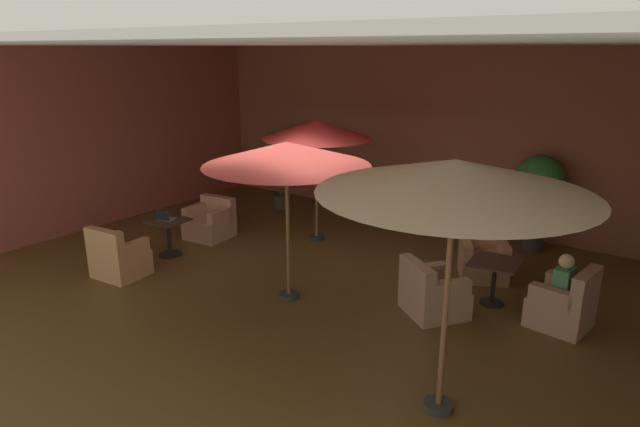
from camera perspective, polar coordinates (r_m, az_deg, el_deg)
The scene contains 19 objects.
ground_plane at distance 9.00m, azimuth -1.71°, elevation -7.70°, with size 11.31×9.17×0.02m, color brown.
wall_back_brick at distance 12.26m, azimuth 11.26°, elevation 7.91°, with size 11.31×0.08×3.78m, color brown.
wall_left_accent at distance 12.56m, azimuth -22.86°, elevation 7.13°, with size 0.08×9.17×3.78m, color #964639.
ceiling_slab at distance 8.18m, azimuth -1.95°, elevation 17.40°, with size 11.31×9.17×0.06m, color silver.
cafe_table_front_left at distance 10.53m, azimuth -15.53°, elevation -1.68°, with size 0.68×0.68×0.69m.
armchair_front_left_north at distance 11.40m, azimuth -11.37°, elevation -0.94°, with size 0.88×0.87×0.80m.
armchair_front_left_east at distance 9.86m, azimuth -20.29°, elevation -4.41°, with size 0.85×0.78×0.90m.
cafe_table_front_right at distance 8.63m, azimuth 17.76°, elevation -5.74°, with size 0.73×0.73×0.69m.
armchair_front_right_north at distance 8.17m, azimuth 11.61°, elevation -8.24°, with size 1.11×1.10×0.83m.
armchair_front_right_east at distance 8.36m, azimuth 24.10°, elevation -8.70°, with size 0.84×0.84×0.90m.
armchair_front_right_south at distance 9.66m, azimuth 16.63°, elevation -4.50°, with size 1.02×1.04×0.89m.
patio_umbrella_tall_red at distance 7.93m, azimuth -3.51°, elevation 6.16°, with size 2.47×2.47×2.45m.
patio_umbrella_center_beige at distance 5.32m, azimuth 13.92°, elevation 3.66°, with size 2.68×2.68×2.74m.
patio_umbrella_near_wall at distance 10.61m, azimuth -0.35°, elevation 8.68°, with size 2.12×2.12×2.41m.
potted_tree_left_corner at distance 13.08m, azimuth -4.17°, elevation 6.43°, with size 0.69×0.69×1.90m.
potted_tree_mid_left at distance 11.00m, azimuth 21.81°, elevation 2.85°, with size 0.89×0.89×1.85m.
patron_blue_shirt at distance 8.23m, azimuth 24.14°, elevation -6.17°, with size 0.26×0.35×0.64m.
iced_drink_cup at distance 10.54m, azimuth -16.25°, elevation -0.27°, with size 0.08×0.08×0.11m, color silver.
open_laptop at distance 10.47m, azimuth -15.93°, elevation -0.37°, with size 0.36×0.29×0.20m.
Camera 1 is at (4.96, -6.51, 3.73)m, focal length 30.68 mm.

